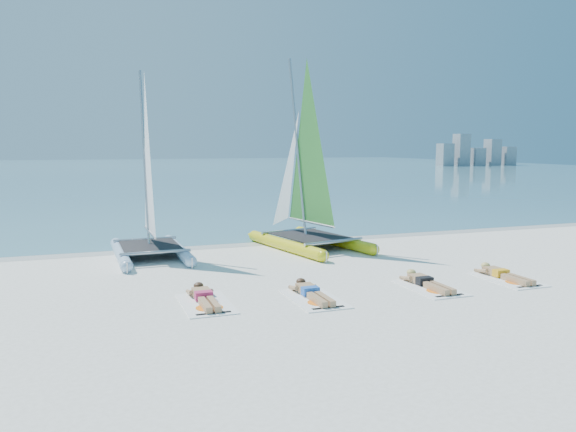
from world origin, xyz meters
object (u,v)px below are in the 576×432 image
object	(u,v)px
towel_d	(507,279)
catamaran_yellow	(302,185)
sunbather_a	(204,296)
sunbather_b	(311,292)
sunbather_c	(425,281)
sunbather_d	(502,273)
catamaran_blue	(148,199)
towel_c	(430,288)
towel_b	(314,299)
towel_a	(206,304)

from	to	relation	value
towel_d	catamaran_yellow	bearing A→B (deg)	116.58
sunbather_a	sunbather_b	size ratio (longest dim) A/B	1.00
sunbather_a	sunbather_c	xyz separation A→B (m)	(5.16, -0.45, 0.00)
catamaran_yellow	sunbather_c	size ratio (longest dim) A/B	3.67
sunbather_c	sunbather_d	xyz separation A→B (m)	(2.25, 0.05, 0.00)
catamaran_blue	towel_d	world-z (taller)	catamaran_blue
catamaran_yellow	towel_d	size ratio (longest dim) A/B	3.42
catamaran_yellow	towel_c	bearing A→B (deg)	-94.36
catamaran_yellow	towel_c	xyz separation A→B (m)	(0.81, -6.18, -1.98)
sunbather_a	sunbather_d	bearing A→B (deg)	-3.06
catamaran_yellow	sunbather_b	size ratio (longest dim) A/B	3.67
catamaran_yellow	towel_c	distance (m)	6.54
towel_b	towel_d	world-z (taller)	same
sunbather_d	towel_b	bearing A→B (deg)	-177.71
catamaran_blue	sunbather_c	world-z (taller)	catamaran_blue
sunbather_b	towel_c	xyz separation A→B (m)	(2.88, -0.23, -0.11)
catamaran_yellow	towel_d	distance (m)	7.13
catamaran_blue	towel_a	size ratio (longest dim) A/B	3.10
sunbather_c	sunbather_d	bearing A→B (deg)	1.34
catamaran_blue	towel_a	xyz separation A→B (m)	(0.57, -5.54, -1.70)
catamaran_blue	catamaran_yellow	xyz separation A→B (m)	(4.92, 0.20, 0.28)
towel_b	sunbather_d	size ratio (longest dim) A/B	1.07
towel_c	sunbather_c	xyz separation A→B (m)	(-0.00, 0.19, 0.11)
towel_a	towel_c	bearing A→B (deg)	-4.98
towel_a	sunbather_d	world-z (taller)	sunbather_d
sunbather_a	towel_a	bearing A→B (deg)	-90.00
sunbather_b	towel_b	bearing A→B (deg)	-90.00
towel_a	towel_c	world-z (taller)	same
towel_c	towel_a	bearing A→B (deg)	175.02
towel_c	sunbather_c	bearing A→B (deg)	90.00
towel_b	sunbather_d	world-z (taller)	sunbather_d
sunbather_b	towel_d	size ratio (longest dim) A/B	0.93
towel_c	catamaran_blue	bearing A→B (deg)	133.76
sunbather_d	sunbather_c	bearing A→B (deg)	-178.66
catamaran_blue	sunbather_b	distance (m)	6.61
sunbather_a	towel_d	bearing A→B (deg)	-4.54
catamaran_blue	catamaran_yellow	distance (m)	4.93
towel_d	sunbather_d	distance (m)	0.22
sunbather_c	towel_d	xyz separation A→B (m)	(2.25, -0.14, -0.11)
towel_d	sunbather_d	bearing A→B (deg)	90.00
catamaran_yellow	towel_c	world-z (taller)	catamaran_yellow
sunbather_a	sunbather_c	size ratio (longest dim) A/B	1.00
catamaran_yellow	sunbather_d	distance (m)	6.94
catamaran_yellow	sunbather_a	distance (m)	7.29
towel_b	towel_a	bearing A→B (deg)	169.78
towel_d	sunbather_c	bearing A→B (deg)	176.46
towel_b	towel_c	world-z (taller)	same
towel_a	sunbather_d	bearing A→B (deg)	-1.58
sunbather_a	sunbather_d	distance (m)	7.42
towel_b	sunbather_c	size ratio (longest dim) A/B	1.07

